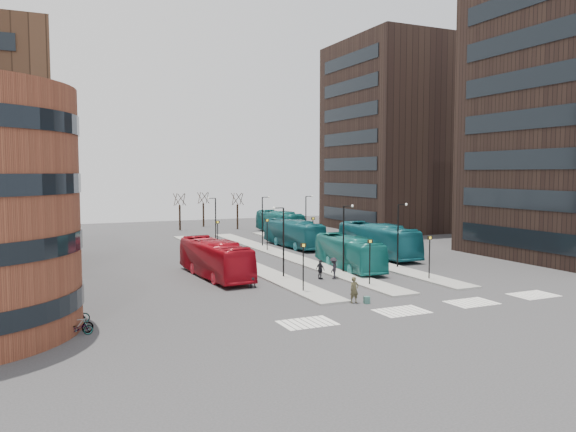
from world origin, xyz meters
name	(u,v)px	position (x,y,z in m)	size (l,w,h in m)	color
ground	(455,324)	(0.00, 0.00, 0.00)	(160.00, 160.00, 0.00)	#2F2F31
island_left	(233,258)	(-4.00, 30.00, 0.07)	(2.50, 45.00, 0.15)	gray
island_mid	(284,255)	(2.00, 30.00, 0.07)	(2.50, 45.00, 0.15)	gray
island_right	(332,252)	(8.00, 30.00, 0.07)	(2.50, 45.00, 0.15)	gray
suitcase	(367,300)	(-1.93, 6.83, 0.25)	(0.40, 0.32, 0.50)	navy
red_bus	(215,259)	(-8.73, 20.87, 1.65)	(2.78, 11.87, 3.31)	#AA0D1A
teal_bus_a	(349,252)	(4.22, 19.79, 1.56)	(2.63, 11.23, 3.13)	#16706B
teal_bus_b	(293,233)	(6.00, 36.18, 1.68)	(2.83, 12.09, 3.37)	#135761
teal_bus_c	(378,240)	(11.17, 25.35, 1.80)	(3.03, 12.94, 3.60)	#155E6A
teal_bus_d	(280,222)	(10.69, 51.30, 1.69)	(2.84, 12.15, 3.39)	#146768
traveller	(354,290)	(-2.65, 7.34, 0.94)	(0.68, 0.45, 1.87)	#444029
commuter_a	(251,277)	(-7.41, 15.33, 0.84)	(0.82, 0.64, 1.69)	black
commuter_b	(320,269)	(-0.70, 16.21, 0.84)	(0.99, 0.41, 1.69)	black
commuter_c	(334,268)	(0.51, 16.06, 0.91)	(1.18, 0.68, 1.82)	black
bicycle_near	(78,329)	(-21.00, 6.82, 0.42)	(0.56, 1.61, 0.84)	gray
bicycle_mid	(78,325)	(-21.00, 7.24, 0.51)	(0.48, 1.71, 1.03)	gray
bicycle_far	(75,315)	(-21.00, 9.90, 0.46)	(0.62, 1.77, 0.93)	gray
crosswalk_stripes	(435,307)	(1.75, 4.00, 0.01)	(22.35, 2.40, 0.01)	silver
tower_far	(402,137)	(31.98, 50.00, 15.00)	(20.12, 20.00, 30.00)	black
sign_poles	(309,241)	(1.60, 23.00, 2.41)	(12.45, 22.12, 3.65)	black
lamp_posts	(297,225)	(2.64, 28.00, 3.58)	(14.04, 20.24, 6.12)	black
bare_trees	(207,212)	(2.67, 62.67, 2.72)	(10.97, 8.14, 5.90)	black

